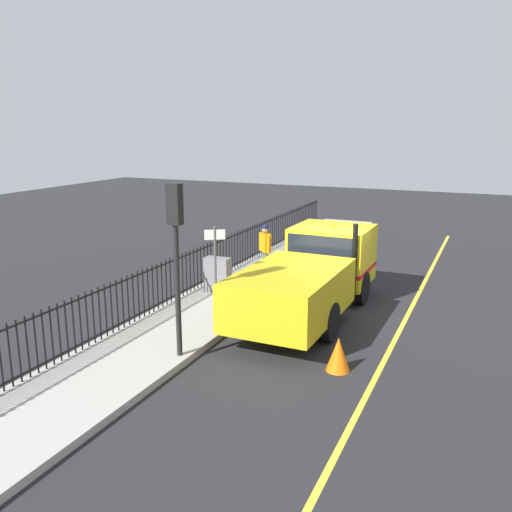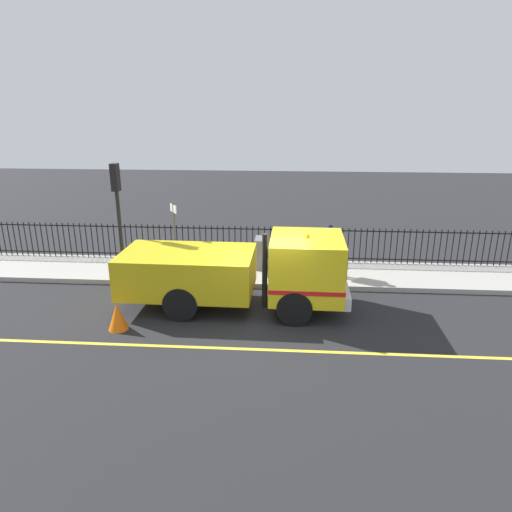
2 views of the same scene
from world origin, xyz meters
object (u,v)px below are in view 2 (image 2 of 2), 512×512
object	(u,v)px
traffic_light_near	(117,198)
utility_cabinet	(260,253)
traffic_cone	(118,316)
worker_standing	(329,244)
street_sign	(175,233)
work_truck	(251,268)

from	to	relation	value
traffic_light_near	utility_cabinet	size ratio (longest dim) A/B	3.52
traffic_light_near	traffic_cone	xyz separation A→B (m)	(-3.30, -0.99, -2.47)
traffic_light_near	traffic_cone	distance (m)	4.24
worker_standing	utility_cabinet	world-z (taller)	worker_standing
worker_standing	traffic_light_near	distance (m)	6.99
utility_cabinet	traffic_cone	xyz separation A→B (m)	(-4.70, 3.45, -0.33)
worker_standing	traffic_light_near	size ratio (longest dim) A/B	0.46
worker_standing	traffic_light_near	bearing A→B (deg)	-39.72
worker_standing	street_sign	distance (m)	5.07
work_truck	street_sign	xyz separation A→B (m)	(1.70, 2.58, 0.55)
traffic_light_near	worker_standing	bearing A→B (deg)	99.45
traffic_light_near	traffic_cone	size ratio (longest dim) A/B	5.10
traffic_cone	work_truck	bearing A→B (deg)	-64.06
work_truck	traffic_light_near	world-z (taller)	traffic_light_near
worker_standing	traffic_cone	world-z (taller)	worker_standing
traffic_cone	worker_standing	bearing A→B (deg)	-54.29
worker_standing	street_sign	xyz separation A→B (m)	(-0.81, 4.98, 0.52)
utility_cabinet	street_sign	distance (m)	3.18
work_truck	traffic_cone	distance (m)	3.83
utility_cabinet	street_sign	size ratio (longest dim) A/B	0.42
street_sign	traffic_cone	bearing A→B (deg)	166.83
traffic_light_near	street_sign	size ratio (longest dim) A/B	1.46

